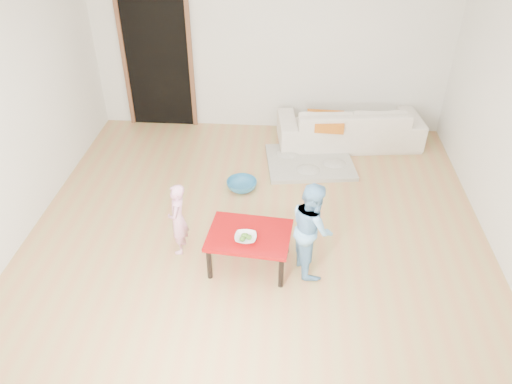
# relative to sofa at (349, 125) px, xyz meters

# --- Properties ---
(floor) EXTENTS (5.00, 5.00, 0.01)m
(floor) POSITION_rel_sofa_xyz_m (-1.14, -2.05, -0.29)
(floor) COLOR tan
(floor) RESTS_ON ground
(back_wall) EXTENTS (5.00, 0.02, 2.60)m
(back_wall) POSITION_rel_sofa_xyz_m (-1.14, 0.45, 1.01)
(back_wall) COLOR white
(back_wall) RESTS_ON floor
(left_wall) EXTENTS (0.02, 5.00, 2.60)m
(left_wall) POSITION_rel_sofa_xyz_m (-3.64, -2.05, 1.01)
(left_wall) COLOR white
(left_wall) RESTS_ON floor
(doorway) EXTENTS (1.02, 0.08, 2.11)m
(doorway) POSITION_rel_sofa_xyz_m (-2.74, 0.43, 0.74)
(doorway) COLOR brown
(doorway) RESTS_ON back_wall
(sofa) EXTENTS (2.05, 1.00, 0.58)m
(sofa) POSITION_rel_sofa_xyz_m (0.00, 0.00, 0.00)
(sofa) COLOR white
(sofa) RESTS_ON floor
(cushion) EXTENTS (0.53, 0.47, 0.13)m
(cushion) POSITION_rel_sofa_xyz_m (-0.36, -0.23, 0.16)
(cushion) COLOR #CE6616
(cushion) RESTS_ON sofa
(red_table) EXTENTS (0.86, 0.68, 0.40)m
(red_table) POSITION_rel_sofa_xyz_m (-1.18, -2.61, -0.09)
(red_table) COLOR #940809
(red_table) RESTS_ON floor
(bowl) EXTENTS (0.21, 0.21, 0.05)m
(bowl) POSITION_rel_sofa_xyz_m (-1.21, -2.70, 0.14)
(bowl) COLOR white
(bowl) RESTS_ON red_table
(broccoli) EXTENTS (0.12, 0.12, 0.06)m
(broccoli) POSITION_rel_sofa_xyz_m (-1.21, -2.70, 0.14)
(broccoli) COLOR #2D5919
(broccoli) RESTS_ON red_table
(child_pink) EXTENTS (0.20, 0.30, 0.80)m
(child_pink) POSITION_rel_sofa_xyz_m (-1.92, -2.43, 0.11)
(child_pink) COLOR pink
(child_pink) RESTS_ON floor
(child_blue) EXTENTS (0.50, 0.57, 1.00)m
(child_blue) POSITION_rel_sofa_xyz_m (-0.58, -2.60, 0.21)
(child_blue) COLOR #65A8EA
(child_blue) RESTS_ON floor
(basin) EXTENTS (0.37, 0.37, 0.12)m
(basin) POSITION_rel_sofa_xyz_m (-1.39, -1.27, -0.23)
(basin) COLOR teal
(basin) RESTS_ON floor
(blanket) EXTENTS (1.23, 1.07, 0.06)m
(blanket) POSITION_rel_sofa_xyz_m (-0.55, -0.61, -0.26)
(blanket) COLOR beige
(blanket) RESTS_ON floor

